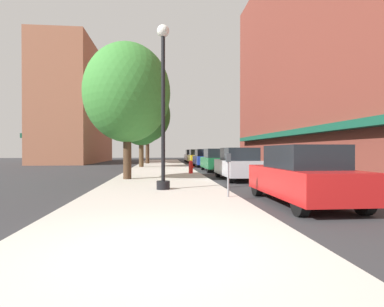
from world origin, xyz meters
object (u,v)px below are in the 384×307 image
Objects in this scene: tree_far at (141,119)px; car_blue at (204,158)px; car_green at (216,160)px; tree_near at (147,115)px; tree_mid at (127,93)px; lamppost at (163,104)px; car_silver at (238,164)px; parking_meter_near at (228,169)px; car_white at (192,156)px; fire_hydrant at (191,167)px; car_yellow at (197,157)px; car_red at (302,176)px.

tree_far reaches higher than car_blue.
tree_near is at bearing 114.71° from car_green.
car_blue is (5.64, 13.23, -3.54)m from tree_mid.
car_green is (3.89, 11.13, -2.39)m from lamppost.
car_silver is at bearing -73.14° from tree_near.
car_blue is (1.95, 19.49, -0.14)m from parking_meter_near.
tree_far is 15.41m from car_white.
tree_near is 1.22× the size of tree_mid.
lamppost is 1.37× the size of car_white.
lamppost is 0.72× the size of tree_near.
lamppost is at bearing -102.55° from fire_hydrant.
car_green is 1.00× the size of car_yellow.
car_silver is (2.18, -3.22, 0.29)m from fire_hydrant.
car_green is (5.64, 6.88, -3.54)m from tree_mid.
car_yellow is at bearing 89.35° from car_red.
tree_mid is 20.73m from car_yellow.
fire_hydrant is 3.89m from car_silver.
car_yellow is at bearing 10.60° from tree_near.
tree_mid is (-3.46, -3.45, 3.83)m from fire_hydrant.
car_red is 1.00× the size of car_green.
parking_meter_near is 13.28m from car_green.
car_yellow and car_white have the same top height.
fire_hydrant is 10.69m from car_red.
tree_near is 13.75m from car_green.
car_blue is 12.07m from car_white.
car_white is at bearing 50.36° from tree_near.
car_red is (2.18, -10.47, 0.29)m from fire_hydrant.
car_silver is 1.00× the size of car_white.
car_blue is (3.89, 17.49, -2.39)m from lamppost.
parking_meter_near is 0.30× the size of car_silver.
fire_hydrant is at bearing -101.06° from car_blue.
car_white is at bearing 82.50° from lamppost.
car_silver is (3.89, 4.49, -2.39)m from lamppost.
car_silver and car_green have the same top height.
car_silver is at bearing -90.36° from car_yellow.
lamppost is 1.37× the size of car_silver.
tree_near is at bearing 89.76° from tree_mid.
car_white reaches higher than parking_meter_near.
car_silver is at bearing 49.08° from lamppost.
lamppost is 1.37× the size of car_green.
car_silver is 1.00× the size of car_green.
car_yellow is 5.67m from car_white.
car_silver is 13.00m from car_blue.
car_blue is 1.00× the size of car_yellow.
car_red reaches higher than parking_meter_near.
tree_far reaches higher than car_yellow.
tree_far is 1.48× the size of car_red.
fire_hydrant is at bearing -65.93° from tree_far.
fire_hydrant is 4.07m from car_green.
car_red is at bearing -51.19° from tree_mid.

